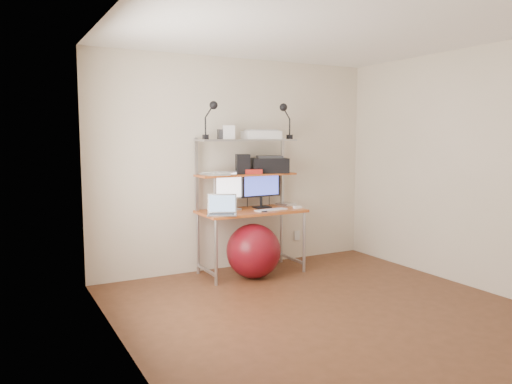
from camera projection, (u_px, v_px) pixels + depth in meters
room at (326, 174)px, 4.42m from camera, size 3.60×3.60×3.60m
computer_desk at (249, 191)px, 5.77m from camera, size 1.20×0.60×1.57m
wall_outlet at (297, 235)px, 6.49m from camera, size 0.08×0.01×0.12m
monitor_silver at (230, 188)px, 5.74m from camera, size 0.43×0.18×0.48m
monitor_black at (261, 186)px, 5.90m from camera, size 0.53×0.16×0.52m
laptop at (222, 210)px, 5.40m from camera, size 0.39×0.36×0.28m
keyboard at (271, 210)px, 5.71m from camera, size 0.41×0.16×0.01m
mouse at (297, 207)px, 5.87m from camera, size 0.10×0.06×0.03m
mac_mini at (286, 204)px, 6.09m from camera, size 0.23×0.23×0.04m
phone at (263, 211)px, 5.64m from camera, size 0.12×0.16×0.01m
printer at (270, 165)px, 5.94m from camera, size 0.50×0.42×0.20m
nas_cube at (243, 164)px, 5.77m from camera, size 0.19×0.19×0.23m
red_box at (253, 172)px, 5.76m from camera, size 0.23×0.18×0.05m
scanner at (261, 135)px, 5.85m from camera, size 0.45×0.33×0.11m
box_white at (229, 132)px, 5.61m from camera, size 0.16×0.15×0.15m
box_grey at (223, 134)px, 5.63m from camera, size 0.13×0.13×0.11m
clip_lamp_left at (212, 111)px, 5.43m from camera, size 0.17×0.09×0.42m
clip_lamp_right at (285, 113)px, 5.87m from camera, size 0.17×0.09×0.42m
exercise_ball at (253, 251)px, 5.58m from camera, size 0.61×0.61×0.61m
paper_stack at (217, 174)px, 5.63m from camera, size 0.35×0.42×0.03m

